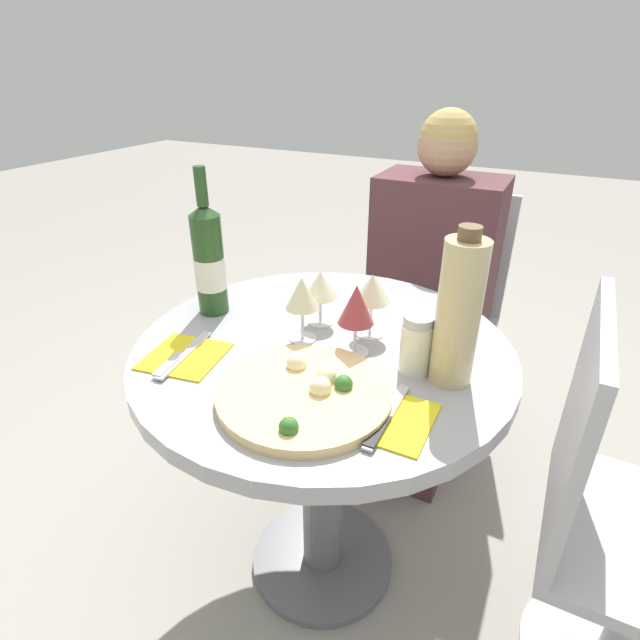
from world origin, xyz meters
TOP-DOWN VIEW (x-y plane):
  - ground_plane at (0.00, 0.00)m, footprint 12.00×12.00m
  - dining_table at (0.00, 0.00)m, footprint 0.81×0.81m
  - chair_behind_diner at (0.06, 0.76)m, footprint 0.43×0.43m
  - seated_diner at (0.06, 0.61)m, footprint 0.38×0.48m
  - chair_empty_side at (0.64, 0.06)m, footprint 0.43×0.43m
  - pizza_large at (0.06, -0.19)m, footprint 0.32×0.32m
  - wine_bottle at (-0.31, 0.02)m, footprint 0.07×0.07m
  - tall_carafe at (0.27, -0.01)m, footprint 0.08×0.08m
  - sugar_shaker at (0.21, -0.01)m, footprint 0.06×0.06m
  - wine_glass_back_right at (0.07, 0.09)m, footprint 0.08×0.08m
  - wine_glass_front_left at (-0.05, -0.00)m, footprint 0.07×0.07m
  - wine_glass_back_left at (-0.05, 0.09)m, footprint 0.08×0.08m
  - wine_glass_front_right at (0.07, -0.00)m, footprint 0.07×0.07m
  - place_setting_left at (-0.23, -0.18)m, footprint 0.17×0.19m
  - place_setting_right at (0.21, -0.18)m, footprint 0.15×0.19m

SIDE VIEW (x-z plane):
  - ground_plane at x=0.00m, z-range 0.00..0.00m
  - chair_behind_diner at x=0.06m, z-range -0.02..0.84m
  - chair_empty_side at x=0.64m, z-range -0.02..0.84m
  - seated_diner at x=0.06m, z-range -0.07..1.06m
  - dining_table at x=0.00m, z-range 0.20..0.91m
  - place_setting_left at x=-0.23m, z-range 0.71..0.72m
  - place_setting_right at x=0.21m, z-range 0.71..0.72m
  - pizza_large at x=0.06m, z-range 0.70..0.75m
  - sugar_shaker at x=0.21m, z-range 0.71..0.83m
  - wine_glass_back_left at x=-0.05m, z-range 0.74..0.87m
  - wine_glass_front_left at x=-0.05m, z-range 0.74..0.89m
  - wine_glass_front_right at x=0.07m, z-range 0.74..0.89m
  - wine_glass_back_right at x=0.07m, z-range 0.75..0.89m
  - wine_bottle at x=-0.31m, z-range 0.67..1.01m
  - tall_carafe at x=0.27m, z-range 0.70..1.00m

